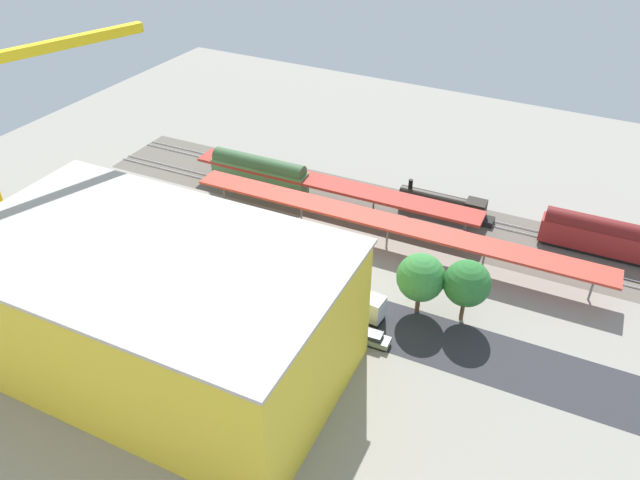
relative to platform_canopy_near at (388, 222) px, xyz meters
The scene contains 22 objects.
ground_plane 13.83m from the platform_canopy_near, 61.12° to the left, with size 154.85×154.85×0.00m, color gray.
rail_bed 11.98m from the platform_canopy_near, 55.42° to the right, with size 96.78×14.87×0.01m, color #665E54.
street_asphalt 18.13m from the platform_canopy_near, 68.86° to the left, with size 96.78×9.00×0.01m, color #2D2D33.
track_rails 11.92m from the platform_canopy_near, 55.42° to the right, with size 96.73×11.47×0.12m.
platform_canopy_near is the anchor object (origin of this frame).
platform_canopy_far 14.44m from the platform_canopy_near, 28.64° to the right, with size 49.51×5.98×4.06m.
locomotive 13.91m from the platform_canopy_near, 112.24° to the right, with size 15.49×3.00×4.87m.
passenger_coach 31.57m from the platform_canopy_near, 156.35° to the right, with size 18.54×3.45×5.86m.
freight_coach_far 26.47m from the platform_canopy_near, 12.63° to the right, with size 17.54×3.50×6.25m.
parked_car_0 21.08m from the platform_canopy_near, 107.24° to the left, with size 4.52×2.09×1.68m.
parked_car_1 20.03m from the platform_canopy_near, 84.51° to the left, with size 4.81×1.98×1.58m.
parked_car_2 22.01m from the platform_canopy_near, 64.44° to the left, with size 4.35×1.89×1.70m.
parked_car_3 27.01m from the platform_canopy_near, 47.55° to the left, with size 4.51×2.01×1.65m.
construction_building 36.73m from the platform_canopy_near, 67.31° to the left, with size 41.28×23.56×15.83m, color yellow.
construction_roof_slab 38.39m from the platform_canopy_near, 67.31° to the left, with size 41.88×24.16×0.40m, color #B7B2A8.
tower_crane 50.81m from the platform_canopy_near, 37.12° to the left, with size 10.92×27.98×31.51m.
box_truck_0 20.69m from the platform_canopy_near, 55.81° to the left, with size 9.00×2.61×3.46m.
box_truck_1 16.14m from the platform_canopy_near, 96.16° to the left, with size 8.95×3.06×3.55m.
street_tree_0 25.18m from the platform_canopy_near, 29.03° to the left, with size 4.37×4.37×6.24m.
street_tree_1 14.78m from the platform_canopy_near, 127.64° to the left, with size 6.14×6.14×8.56m.
street_tree_2 18.03m from the platform_canopy_near, 143.95° to the left, with size 5.87×5.87×8.74m.
traffic_light 32.41m from the platform_canopy_near, 40.52° to the left, with size 0.50×0.36×6.87m.
Camera 1 is at (-31.45, 58.67, 52.29)m, focal length 34.01 mm.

